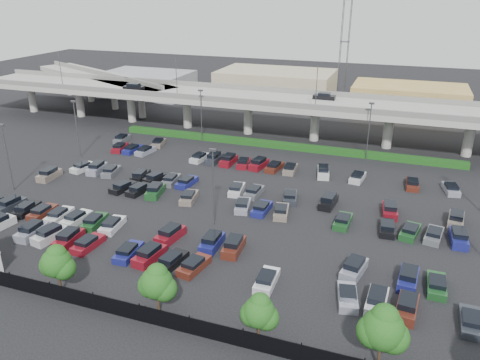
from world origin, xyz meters
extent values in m
plane|color=black|center=(0.00, 0.00, 0.00)|extent=(280.00, 280.00, 0.00)
cube|color=#97968F|center=(0.00, 32.00, 7.25)|extent=(150.00, 13.00, 1.10)
cube|color=slate|center=(0.00, 25.75, 8.30)|extent=(150.00, 0.50, 1.00)
cube|color=slate|center=(0.00, 38.25, 8.30)|extent=(150.00, 0.50, 1.00)
cylinder|color=#97968F|center=(-65.00, 32.00, 3.35)|extent=(1.80, 1.80, 6.70)
cube|color=slate|center=(-65.00, 32.00, 6.50)|extent=(2.60, 9.75, 0.50)
cylinder|color=#97968F|center=(-51.00, 32.00, 3.35)|extent=(1.80, 1.80, 6.70)
cube|color=slate|center=(-51.00, 32.00, 6.50)|extent=(2.60, 9.75, 0.50)
cylinder|color=#97968F|center=(-37.00, 32.00, 3.35)|extent=(1.80, 1.80, 6.70)
cube|color=slate|center=(-37.00, 32.00, 6.50)|extent=(2.60, 9.75, 0.50)
cylinder|color=#97968F|center=(-23.00, 32.00, 3.35)|extent=(1.80, 1.80, 6.70)
cube|color=slate|center=(-23.00, 32.00, 6.50)|extent=(2.60, 9.75, 0.50)
cylinder|color=#97968F|center=(-9.00, 32.00, 3.35)|extent=(1.80, 1.80, 6.70)
cube|color=slate|center=(-9.00, 32.00, 6.50)|extent=(2.60, 9.75, 0.50)
cylinder|color=#97968F|center=(5.00, 32.00, 3.35)|extent=(1.80, 1.80, 6.70)
cube|color=slate|center=(5.00, 32.00, 6.50)|extent=(2.60, 9.75, 0.50)
cylinder|color=#97968F|center=(19.00, 32.00, 3.35)|extent=(1.80, 1.80, 6.70)
cube|color=slate|center=(19.00, 32.00, 6.50)|extent=(2.60, 9.75, 0.50)
cylinder|color=#97968F|center=(33.00, 32.00, 3.35)|extent=(1.80, 1.80, 6.70)
cube|color=slate|center=(33.00, 32.00, 6.50)|extent=(2.60, 9.75, 0.50)
cube|color=black|center=(-34.00, 29.00, 8.32)|extent=(4.40, 1.82, 1.05)
cube|color=black|center=(-34.00, 29.00, 9.14)|extent=(2.60, 1.60, 0.65)
cube|color=black|center=(6.00, 35.00, 8.21)|extent=(4.40, 1.82, 0.82)
cube|color=black|center=(6.00, 35.00, 8.84)|extent=(2.30, 1.60, 0.50)
cylinder|color=#45454A|center=(-50.00, 25.90, 11.80)|extent=(0.14, 0.14, 8.00)
cylinder|color=#45454A|center=(-22.00, 25.90, 11.80)|extent=(0.14, 0.14, 8.00)
cylinder|color=#45454A|center=(6.00, 25.90, 11.80)|extent=(0.14, 0.14, 8.00)
cube|color=#97968F|center=(-52.00, 43.00, 7.25)|extent=(50.93, 30.13, 1.10)
cube|color=slate|center=(-52.00, 43.00, 8.30)|extent=(47.34, 22.43, 1.00)
cylinder|color=#97968F|center=(-69.22, 51.03, 3.35)|extent=(1.60, 1.60, 6.70)
cylinder|color=#97968F|center=(-58.34, 45.96, 3.35)|extent=(1.60, 1.60, 6.70)
cylinder|color=#97968F|center=(-47.47, 40.89, 3.35)|extent=(1.60, 1.60, 6.70)
cylinder|color=#97968F|center=(-36.59, 35.82, 3.35)|extent=(1.60, 1.60, 6.70)
cube|color=#174012|center=(0.00, 25.00, 0.55)|extent=(66.00, 1.60, 1.10)
cube|color=black|center=(0.00, -28.00, 0.90)|extent=(70.00, 0.06, 1.80)
cylinder|color=black|center=(-14.00, -28.00, 1.00)|extent=(0.10, 0.10, 2.00)
cylinder|color=black|center=(-9.00, -28.00, 1.00)|extent=(0.10, 0.10, 2.00)
cylinder|color=black|center=(-4.00, -28.00, 1.00)|extent=(0.10, 0.10, 2.00)
cylinder|color=black|center=(1.00, -28.00, 1.00)|extent=(0.10, 0.10, 2.00)
cylinder|color=black|center=(6.00, -28.00, 1.00)|extent=(0.10, 0.10, 2.00)
cylinder|color=black|center=(11.00, -28.00, 1.00)|extent=(0.10, 0.10, 2.00)
cylinder|color=black|center=(16.00, -28.00, 1.00)|extent=(0.10, 0.10, 2.00)
cylinder|color=#332316|center=(-9.00, -26.67, 0.98)|extent=(0.26, 0.26, 1.96)
sphere|color=#174713|center=(-9.00, -26.67, 3.37)|extent=(3.04, 3.04, 3.04)
sphere|color=#174713|center=(-8.29, -26.57, 2.82)|extent=(2.39, 2.39, 2.39)
sphere|color=#174713|center=(-9.60, -26.75, 3.04)|extent=(2.39, 2.39, 2.39)
sphere|color=#174713|center=(-8.96, -26.55, 4.24)|extent=(2.06, 2.06, 2.06)
cylinder|color=#332316|center=(2.00, -26.39, 0.99)|extent=(0.26, 0.26, 1.97)
sphere|color=#174713|center=(2.00, -26.39, 3.39)|extent=(3.07, 3.07, 3.07)
sphere|color=#174713|center=(2.71, -26.29, 2.85)|extent=(2.41, 2.41, 2.41)
sphere|color=#174713|center=(1.40, -26.47, 3.07)|extent=(2.41, 2.41, 2.41)
sphere|color=#174713|center=(2.04, -26.27, 4.27)|extent=(2.08, 2.08, 2.08)
cylinder|color=#332316|center=(12.00, -26.82, 0.90)|extent=(0.26, 0.26, 1.80)
sphere|color=#174713|center=(12.00, -26.82, 3.09)|extent=(2.79, 2.79, 2.79)
sphere|color=#174713|center=(12.65, -26.72, 2.59)|extent=(2.19, 2.19, 2.19)
sphere|color=#174713|center=(11.45, -26.90, 2.79)|extent=(2.19, 2.19, 2.19)
sphere|color=#174713|center=(12.04, -26.70, 3.89)|extent=(1.89, 1.89, 1.89)
cylinder|color=#332316|center=(22.00, -26.38, 1.10)|extent=(0.26, 0.26, 2.21)
sphere|color=#174713|center=(22.00, -26.38, 3.80)|extent=(3.43, 3.43, 3.43)
sphere|color=#174713|center=(22.80, -26.28, 3.19)|extent=(2.70, 2.70, 2.70)
sphere|color=#174713|center=(21.33, -26.46, 3.43)|extent=(2.70, 2.70, 2.70)
sphere|color=#174713|center=(22.04, -26.26, 4.78)|extent=(2.33, 2.33, 2.33)
cube|color=gray|center=(-20.00, -18.50, 0.53)|extent=(2.01, 4.47, 1.05)
cube|color=black|center=(-20.00, -18.50, 1.34)|extent=(1.71, 2.67, 0.65)
cube|color=silver|center=(-17.25, -18.50, 0.53)|extent=(2.58, 4.66, 1.05)
cube|color=black|center=(-17.25, -18.50, 1.34)|extent=(2.04, 2.85, 0.65)
cube|color=maroon|center=(-14.50, -18.50, 0.53)|extent=(2.20, 4.54, 1.05)
cube|color=black|center=(-14.50, -18.50, 1.34)|extent=(1.83, 2.73, 0.65)
cube|color=maroon|center=(-11.75, -18.50, 0.41)|extent=(2.07, 4.50, 0.82)
cube|color=black|center=(-11.75, -18.70, 1.04)|extent=(1.73, 2.39, 0.50)
cube|color=navy|center=(-6.25, -18.50, 0.41)|extent=(2.09, 4.50, 0.82)
cube|color=black|center=(-6.25, -18.70, 1.04)|extent=(1.74, 2.39, 0.50)
cube|color=maroon|center=(-3.50, -18.50, 0.53)|extent=(2.35, 4.59, 1.05)
cube|color=black|center=(-3.50, -18.50, 1.34)|extent=(1.91, 2.78, 0.65)
cube|color=black|center=(-0.75, -18.50, 0.41)|extent=(2.43, 4.61, 0.82)
cube|color=black|center=(-0.75, -18.70, 1.04)|extent=(1.91, 2.51, 0.50)
cube|color=#562116|center=(2.00, -18.50, 0.41)|extent=(2.52, 4.64, 0.82)
cube|color=black|center=(2.00, -18.70, 1.04)|extent=(1.96, 2.53, 0.50)
cube|color=silver|center=(10.25, -18.50, 0.41)|extent=(1.89, 4.43, 0.82)
cube|color=black|center=(10.25, -18.70, 1.04)|extent=(1.64, 2.33, 0.50)
cube|color=gray|center=(18.50, -18.50, 0.41)|extent=(2.63, 4.67, 0.82)
cube|color=black|center=(18.50, -18.70, 1.04)|extent=(2.01, 2.56, 0.50)
cube|color=silver|center=(21.25, -18.50, 0.53)|extent=(2.06, 4.49, 1.05)
cube|color=black|center=(21.25, -18.50, 1.34)|extent=(1.74, 2.68, 0.65)
cube|color=#562116|center=(24.00, -18.50, 0.53)|extent=(2.24, 4.55, 1.05)
cube|color=black|center=(24.00, -18.50, 1.34)|extent=(1.84, 2.74, 0.65)
cube|color=#282C34|center=(29.50, -18.50, 0.41)|extent=(1.90, 4.43, 0.82)
cube|color=black|center=(29.50, -18.70, 1.04)|extent=(1.64, 2.33, 0.50)
cube|color=#282C34|center=(-28.25, -13.50, 0.53)|extent=(2.21, 4.55, 1.05)
cube|color=black|center=(-28.25, -13.50, 1.34)|extent=(1.83, 2.73, 0.65)
cube|color=black|center=(-25.50, -13.50, 0.41)|extent=(2.32, 4.58, 0.82)
cube|color=black|center=(-25.50, -13.70, 1.04)|extent=(1.86, 2.47, 0.50)
cube|color=#562116|center=(-22.75, -13.50, 0.41)|extent=(1.92, 4.44, 0.82)
cube|color=black|center=(-22.75, -13.70, 1.04)|extent=(1.65, 2.34, 0.50)
cube|color=silver|center=(-20.00, -13.50, 0.41)|extent=(2.12, 4.51, 0.82)
cube|color=black|center=(-20.00, -13.70, 1.04)|extent=(1.76, 2.40, 0.50)
cube|color=silver|center=(-17.25, -13.50, 0.41)|extent=(2.07, 4.50, 0.82)
cube|color=black|center=(-17.25, -13.70, 1.04)|extent=(1.73, 2.39, 0.50)
cube|color=#1B4C21|center=(-14.50, -13.50, 0.41)|extent=(2.36, 4.59, 0.82)
cube|color=black|center=(-14.50, -13.70, 1.04)|extent=(1.88, 2.48, 0.50)
cube|color=silver|center=(-11.75, -13.50, 0.41)|extent=(2.35, 4.59, 0.82)
cube|color=black|center=(-11.75, -13.70, 1.04)|extent=(1.87, 2.48, 0.50)
cube|color=maroon|center=(-3.50, -13.50, 0.53)|extent=(2.43, 4.61, 1.05)
cube|color=black|center=(-3.50, -13.50, 1.34)|extent=(1.96, 2.80, 0.65)
cube|color=navy|center=(2.00, -13.50, 0.53)|extent=(1.91, 4.44, 1.05)
cube|color=black|center=(2.00, -13.50, 1.34)|extent=(1.65, 2.63, 0.65)
cube|color=#562116|center=(4.75, -13.50, 0.53)|extent=(2.07, 4.50, 1.05)
cube|color=black|center=(4.75, -13.50, 1.34)|extent=(1.75, 2.69, 0.65)
cube|color=gray|center=(18.50, -13.50, 0.53)|extent=(2.70, 4.68, 1.05)
cube|color=black|center=(18.50, -13.50, 1.34)|extent=(2.11, 2.88, 0.65)
cube|color=navy|center=(24.00, -13.50, 0.53)|extent=(2.17, 4.53, 1.05)
cube|color=black|center=(24.00, -13.50, 1.34)|extent=(1.81, 2.72, 0.65)
cube|color=#1B4C21|center=(26.75, -13.50, 0.41)|extent=(1.83, 4.40, 0.82)
cube|color=black|center=(26.75, -13.70, 1.04)|extent=(1.61, 2.30, 0.50)
cube|color=#796B5E|center=(-31.00, -2.50, 0.53)|extent=(2.08, 4.50, 1.05)
cube|color=black|center=(-31.00, -2.50, 1.34)|extent=(1.75, 2.69, 0.65)
cube|color=black|center=(-17.25, -2.50, 0.41)|extent=(2.70, 4.68, 0.82)
cube|color=black|center=(-17.25, -2.70, 1.04)|extent=(2.05, 2.58, 0.50)
cube|color=black|center=(-14.50, -2.50, 0.41)|extent=(2.38, 4.60, 0.82)
cube|color=black|center=(-14.50, -2.70, 1.04)|extent=(1.89, 2.49, 0.50)
cube|color=#1B4C21|center=(-11.75, -2.50, 0.53)|extent=(2.59, 4.66, 1.05)
cube|color=black|center=(-11.75, -2.50, 1.34)|extent=(2.05, 2.85, 0.65)
cube|color=#796B5E|center=(-6.25, -2.50, 0.41)|extent=(2.57, 4.65, 0.82)
cube|color=black|center=(-6.25, -2.70, 1.04)|extent=(1.98, 2.55, 0.50)
cube|color=gray|center=(2.00, -2.50, 0.41)|extent=(2.66, 4.67, 0.82)
cube|color=black|center=(2.00, -2.70, 1.04)|extent=(2.03, 2.57, 0.50)
cube|color=navy|center=(4.75, -2.50, 0.41)|extent=(1.98, 4.46, 0.82)
cube|color=black|center=(4.75, -2.70, 1.04)|extent=(1.69, 2.36, 0.50)
cube|color=#796B5E|center=(7.50, -2.50, 0.41)|extent=(2.56, 4.65, 0.82)
cube|color=black|center=(7.50, -2.70, 1.04)|extent=(1.98, 2.54, 0.50)
cube|color=#1B4C21|center=(15.75, -2.50, 0.41)|extent=(2.07, 4.50, 0.82)
cube|color=black|center=(15.75, -2.70, 1.04)|extent=(1.73, 2.39, 0.50)
cube|color=black|center=(21.25, -2.50, 0.41)|extent=(2.11, 4.51, 0.82)
cube|color=black|center=(21.25, -2.70, 1.04)|extent=(1.75, 2.40, 0.50)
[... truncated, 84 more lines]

